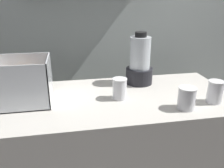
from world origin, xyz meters
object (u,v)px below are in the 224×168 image
Objects in this scene: carrot_display_bin at (23,89)px; juice_cup_carrot_middle at (215,93)px; blender_pitcher at (140,63)px; juice_cup_orange_left at (186,100)px; juice_cup_orange_far_left at (120,90)px.

carrot_display_bin is 2.36× the size of juice_cup_carrot_middle.
blender_pitcher reaches higher than juice_cup_carrot_middle.
carrot_display_bin is at bearing -165.69° from blender_pitcher.
blender_pitcher reaches higher than carrot_display_bin.
blender_pitcher is 2.88× the size of juice_cup_orange_left.
juice_cup_orange_far_left is 1.03× the size of juice_cup_orange_left.
juice_cup_carrot_middle is at bearing -48.77° from blender_pitcher.
blender_pitcher is at bearing 131.23° from juice_cup_carrot_middle.
juice_cup_orange_left is at bearing -30.52° from juice_cup_orange_far_left.
juice_cup_carrot_middle is at bearing -10.25° from carrot_display_bin.
carrot_display_bin is at bearing 169.75° from juice_cup_carrot_middle.
blender_pitcher is 2.80× the size of juice_cup_orange_far_left.
juice_cup_carrot_middle is at bearing 12.69° from juice_cup_orange_left.
carrot_display_bin is 0.87× the size of blender_pitcher.
juice_cup_orange_far_left is (-0.18, -0.22, -0.08)m from blender_pitcher.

